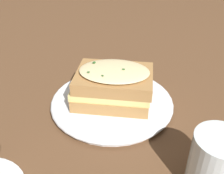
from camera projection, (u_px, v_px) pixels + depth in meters
The scene contains 4 objects.
ground_plane at pixel (119, 101), 0.56m from camera, with size 2.40×2.40×0.00m, color brown.
dinner_plate at pixel (112, 102), 0.54m from camera, with size 0.25×0.25×0.02m.
sandwich at pixel (113, 85), 0.52m from camera, with size 0.16×0.18×0.07m.
water_glass at pixel (216, 164), 0.36m from camera, with size 0.07×0.07×0.09m, color silver.
Camera 1 is at (0.44, -0.13, 0.33)m, focal length 42.00 mm.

